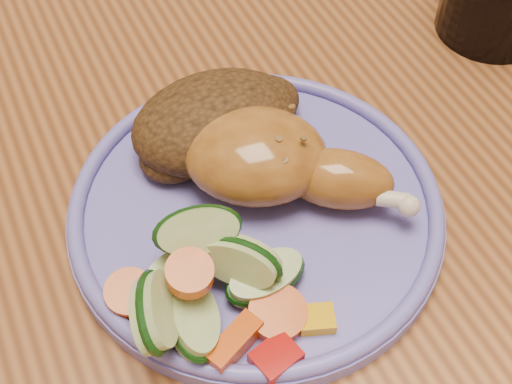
% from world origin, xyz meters
% --- Properties ---
extents(dining_table, '(0.90, 1.40, 0.75)m').
position_xyz_m(dining_table, '(0.00, 0.00, 0.67)').
color(dining_table, brown).
rests_on(dining_table, ground).
extents(plate, '(0.24, 0.24, 0.01)m').
position_xyz_m(plate, '(-0.01, -0.08, 0.76)').
color(plate, '#665EB8').
rests_on(plate, dining_table).
extents(plate_rim, '(0.23, 0.23, 0.01)m').
position_xyz_m(plate_rim, '(-0.01, -0.08, 0.77)').
color(plate_rim, '#665EB8').
rests_on(plate_rim, plate).
extents(chicken_leg, '(0.14, 0.13, 0.05)m').
position_xyz_m(chicken_leg, '(0.00, -0.07, 0.78)').
color(chicken_leg, '#9F6121').
rests_on(chicken_leg, plate).
extents(rice_pilaf, '(0.12, 0.08, 0.05)m').
position_xyz_m(rice_pilaf, '(-0.01, -0.02, 0.78)').
color(rice_pilaf, '#462B11').
rests_on(rice_pilaf, plate).
extents(vegetable_pile, '(0.12, 0.11, 0.06)m').
position_xyz_m(vegetable_pile, '(-0.07, -0.13, 0.78)').
color(vegetable_pile, '#A50A05').
rests_on(vegetable_pile, plate).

